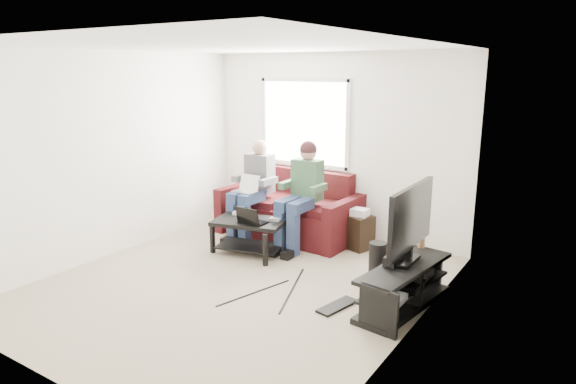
{
  "coord_description": "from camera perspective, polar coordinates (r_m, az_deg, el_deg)",
  "views": [
    {
      "loc": [
        3.42,
        -4.22,
        2.37
      ],
      "look_at": [
        0.28,
        0.6,
        0.99
      ],
      "focal_mm": 32.0,
      "sensor_mm": 36.0,
      "label": 1
    }
  ],
  "objects": [
    {
      "name": "keyboard_floor",
      "position": [
        5.39,
        5.49,
        -12.5
      ],
      "size": [
        0.26,
        0.51,
        0.03
      ],
      "primitive_type": "cube",
      "rotation": [
        0.0,
        0.0,
        -0.21
      ],
      "color": "black",
      "rests_on": "floor"
    },
    {
      "name": "console_white",
      "position": [
        5.06,
        11.15,
        -11.34
      ],
      "size": [
        0.3,
        0.22,
        0.06
      ],
      "primitive_type": "cube",
      "color": "silver",
      "rests_on": "tv_stand"
    },
    {
      "name": "soundbar",
      "position": [
        5.44,
        12.09,
        -6.97
      ],
      "size": [
        0.12,
        0.5,
        0.1
      ],
      "primitive_type": "cube",
      "color": "black",
      "rests_on": "tv_stand"
    },
    {
      "name": "window",
      "position": [
        7.59,
        1.78,
        7.7
      ],
      "size": [
        1.48,
        0.04,
        1.28
      ],
      "color": "white",
      "rests_on": "wall_back"
    },
    {
      "name": "controller_a",
      "position": [
        6.94,
        -5.54,
        -2.36
      ],
      "size": [
        0.16,
        0.12,
        0.04
      ],
      "primitive_type": "cube",
      "rotation": [
        0.0,
        0.0,
        0.26
      ],
      "color": "silver",
      "rests_on": "coffee_table"
    },
    {
      "name": "tv",
      "position": [
        5.28,
        13.49,
        -3.02
      ],
      "size": [
        0.12,
        1.1,
        0.81
      ],
      "color": "black",
      "rests_on": "tv_stand"
    },
    {
      "name": "coffee_table",
      "position": [
        6.73,
        -4.28,
        -4.1
      ],
      "size": [
        1.02,
        0.77,
        0.46
      ],
      "color": "black",
      "rests_on": "floor"
    },
    {
      "name": "controller_c",
      "position": [
        6.63,
        -1.45,
        -3.06
      ],
      "size": [
        0.15,
        0.12,
        0.04
      ],
      "primitive_type": "cube",
      "rotation": [
        0.0,
        0.0,
        0.19
      ],
      "color": "gray",
      "rests_on": "coffee_table"
    },
    {
      "name": "laptop_black",
      "position": [
        6.53,
        -3.9,
        -2.45
      ],
      "size": [
        0.38,
        0.3,
        0.24
      ],
      "primitive_type": null,
      "rotation": [
        0.0,
        0.0,
        0.2
      ],
      "color": "black",
      "rests_on": "coffee_table"
    },
    {
      "name": "subwoofer",
      "position": [
        5.99,
        9.91,
        -7.64
      ],
      "size": [
        0.2,
        0.2,
        0.46
      ],
      "primitive_type": "cylinder",
      "color": "black",
      "rests_on": "floor"
    },
    {
      "name": "tv_stand",
      "position": [
        5.43,
        12.74,
        -10.42
      ],
      "size": [
        0.58,
        1.38,
        0.44
      ],
      "color": "black",
      "rests_on": "floor"
    },
    {
      "name": "ceiling",
      "position": [
        5.43,
        -6.2,
        15.86
      ],
      "size": [
        4.5,
        4.5,
        0.0
      ],
      "primitive_type": "plane",
      "rotation": [
        3.14,
        0.0,
        0.0
      ],
      "color": "white",
      "rests_on": "wall_back"
    },
    {
      "name": "console_black",
      "position": [
        5.36,
        12.59,
        -9.9
      ],
      "size": [
        0.38,
        0.3,
        0.07
      ],
      "primitive_type": "cube",
      "color": "black",
      "rests_on": "tv_stand"
    },
    {
      "name": "wall_front",
      "position": [
        4.09,
        -26.03,
        -3.09
      ],
      "size": [
        4.5,
        0.0,
        4.5
      ],
      "primitive_type": "plane",
      "rotation": [
        -1.57,
        0.0,
        0.0
      ],
      "color": "white",
      "rests_on": "floor"
    },
    {
      "name": "person_right",
      "position": [
        6.85,
        1.54,
        0.54
      ],
      "size": [
        0.4,
        0.71,
        1.43
      ],
      "color": "navy",
      "rests_on": "sofa"
    },
    {
      "name": "wall_right",
      "position": [
        4.58,
        14.05,
        -0.42
      ],
      "size": [
        0.0,
        4.5,
        4.5
      ],
      "primitive_type": "plane",
      "rotation": [
        1.57,
        0.0,
        -1.57
      ],
      "color": "white",
      "rests_on": "floor"
    },
    {
      "name": "sofa",
      "position": [
        7.47,
        0.29,
        -2.27
      ],
      "size": [
        2.0,
        1.02,
        0.93
      ],
      "color": "#441115",
      "rests_on": "floor"
    },
    {
      "name": "controller_b",
      "position": [
        6.88,
        -4.06,
        -2.47
      ],
      "size": [
        0.15,
        0.11,
        0.04
      ],
      "primitive_type": "cube",
      "rotation": [
        0.0,
        0.0,
        0.12
      ],
      "color": "black",
      "rests_on": "coffee_table"
    },
    {
      "name": "console_grey",
      "position": [
        5.66,
        13.86,
        -8.61
      ],
      "size": [
        0.34,
        0.26,
        0.08
      ],
      "primitive_type": "cube",
      "color": "gray",
      "rests_on": "tv_stand"
    },
    {
      "name": "person_left",
      "position": [
        7.29,
        -3.91,
        0.82
      ],
      "size": [
        0.4,
        0.7,
        1.39
      ],
      "color": "navy",
      "rests_on": "sofa"
    },
    {
      "name": "laptop_silver",
      "position": [
        7.16,
        -4.71,
        0.48
      ],
      "size": [
        0.33,
        0.23,
        0.24
      ],
      "primitive_type": null,
      "rotation": [
        0.0,
        0.0,
        -0.04
      ],
      "color": "silver",
      "rests_on": "person_left"
    },
    {
      "name": "wall_back",
      "position": [
        7.39,
        5.16,
        5.15
      ],
      "size": [
        4.5,
        0.0,
        4.5
      ],
      "primitive_type": "plane",
      "rotation": [
        1.57,
        0.0,
        0.0
      ],
      "color": "white",
      "rests_on": "floor"
    },
    {
      "name": "floor",
      "position": [
        5.93,
        -5.55,
        -10.13
      ],
      "size": [
        4.5,
        4.5,
        0.0
      ],
      "primitive_type": "plane",
      "color": "tan",
      "rests_on": "ground"
    },
    {
      "name": "drink_cup",
      "position": [
        5.89,
        14.61,
        -5.42
      ],
      "size": [
        0.08,
        0.08,
        0.12
      ],
      "primitive_type": "cylinder",
      "color": "#A07144",
      "rests_on": "tv_stand"
    },
    {
      "name": "end_table",
      "position": [
        6.98,
        7.93,
        -4.27
      ],
      "size": [
        0.31,
        0.31,
        0.56
      ],
      "color": "black",
      "rests_on": "floor"
    },
    {
      "name": "wall_left",
      "position": [
        6.95,
        -18.85,
        3.94
      ],
      "size": [
        0.0,
        4.5,
        4.5
      ],
      "primitive_type": "plane",
      "rotation": [
        1.57,
        0.0,
        1.57
      ],
      "color": "white",
      "rests_on": "floor"
    }
  ]
}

